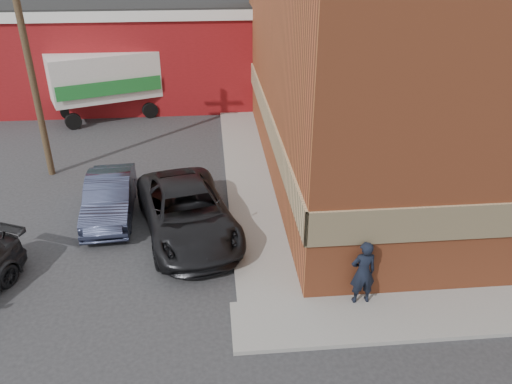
# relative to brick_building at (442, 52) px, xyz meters

# --- Properties ---
(ground) EXTENTS (90.00, 90.00, 0.00)m
(ground) POSITION_rel_brick_building_xyz_m (-8.50, -9.00, -4.68)
(ground) COLOR #28282B
(ground) RESTS_ON ground
(brick_building) EXTENTS (14.25, 18.25, 9.36)m
(brick_building) POSITION_rel_brick_building_xyz_m (0.00, 0.00, 0.00)
(brick_building) COLOR #A64D2A
(brick_building) RESTS_ON ground
(sidewalk_west) EXTENTS (1.80, 18.00, 0.12)m
(sidewalk_west) POSITION_rel_brick_building_xyz_m (-7.90, 0.00, -4.62)
(sidewalk_west) COLOR gray
(sidewalk_west) RESTS_ON ground
(warehouse) EXTENTS (16.30, 8.30, 5.60)m
(warehouse) POSITION_rel_brick_building_xyz_m (-14.50, 11.00, -1.87)
(warehouse) COLOR maroon
(warehouse) RESTS_ON ground
(utility_pole) EXTENTS (2.00, 0.26, 9.00)m
(utility_pole) POSITION_rel_brick_building_xyz_m (-16.00, 0.00, 0.06)
(utility_pole) COLOR brown
(utility_pole) RESTS_ON ground
(man) EXTENTS (0.71, 0.49, 1.87)m
(man) POSITION_rel_brick_building_xyz_m (-5.52, -9.25, -3.63)
(man) COLOR black
(man) RESTS_ON sidewalk_south
(sedan) EXTENTS (1.81, 4.49, 1.45)m
(sedan) POSITION_rel_brick_building_xyz_m (-12.93, -3.76, -3.96)
(sedan) COLOR #313751
(sedan) RESTS_ON ground
(suv_a) EXTENTS (3.98, 6.33, 1.63)m
(suv_a) POSITION_rel_brick_building_xyz_m (-10.20, -5.22, -3.87)
(suv_a) COLOR black
(suv_a) RESTS_ON ground
(box_truck) EXTENTS (7.35, 4.54, 3.50)m
(box_truck) POSITION_rel_brick_building_xyz_m (-14.14, 7.25, -2.67)
(box_truck) COLOR white
(box_truck) RESTS_ON ground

